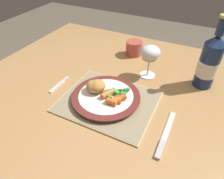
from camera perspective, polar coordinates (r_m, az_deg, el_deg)
dining_table at (r=0.87m, az=1.67°, el=-4.86°), size 1.28×1.10×0.74m
placemat at (r=0.77m, az=-0.99°, el=-3.38°), size 0.35×0.29×0.01m
dinner_plate at (r=0.77m, az=-1.73°, el=-2.13°), size 0.26×0.26×0.02m
breaded_croquettes at (r=0.77m, az=-4.67°, el=0.93°), size 0.08×0.08×0.05m
green_beans_pile at (r=0.76m, az=1.17°, el=-0.88°), size 0.10×0.09×0.02m
glazed_carrots at (r=0.73m, az=0.42°, el=-2.45°), size 0.10×0.07×0.02m
fork at (r=0.88m, az=-15.14°, el=1.12°), size 0.01×0.12×0.01m
table_knife at (r=0.67m, az=14.77°, el=-13.07°), size 0.02×0.21×0.01m
wine_glass at (r=0.87m, az=10.84°, el=9.99°), size 0.09×0.09×0.15m
bottle at (r=0.88m, az=26.00°, el=7.02°), size 0.08×0.08×0.30m
drinking_cup at (r=1.07m, az=6.30°, el=11.82°), size 0.08×0.08×0.07m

